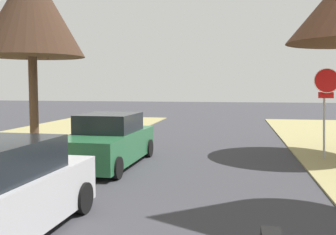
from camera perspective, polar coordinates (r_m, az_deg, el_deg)
stop_sign_far at (r=13.64m, az=22.15°, el=3.26°), size 0.81×0.46×2.95m
street_tree_left_mid_b at (r=15.02m, az=-19.42°, el=14.60°), size 3.69×3.69×6.73m
parked_sedan_green at (r=12.08m, az=-8.83°, el=-3.53°), size 2.05×4.45×1.57m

